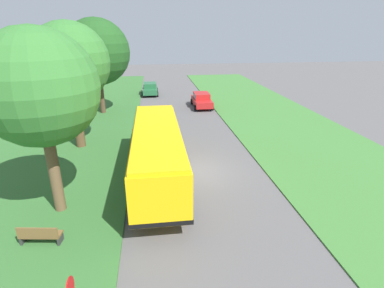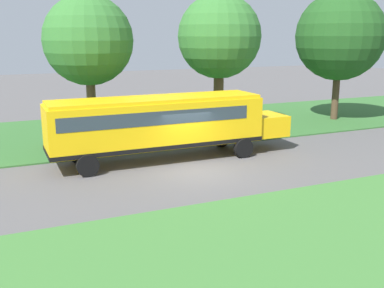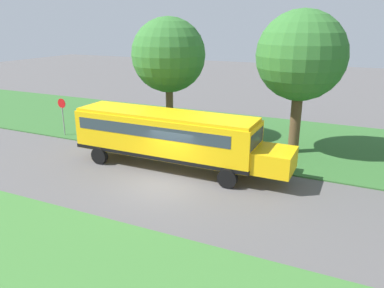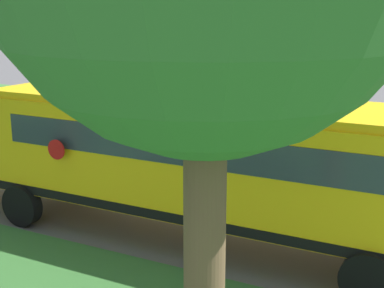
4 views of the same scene
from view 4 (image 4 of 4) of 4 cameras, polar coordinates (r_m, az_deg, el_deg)
ground_plane at (r=14.54m, az=1.74°, el=-5.85°), size 120.00×120.00×0.00m
grass_far_side at (r=22.69m, az=11.52°, el=1.27°), size 10.00×80.00×0.07m
school_bus at (r=11.57m, az=0.25°, el=-1.09°), size 2.84×12.42×3.16m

